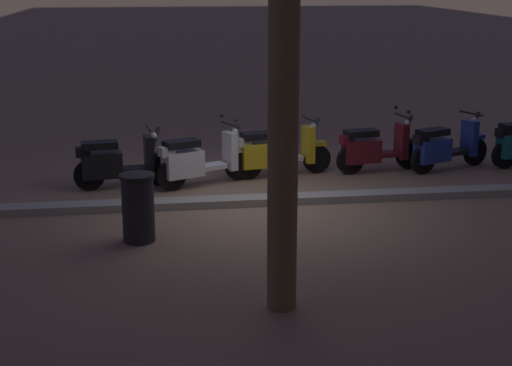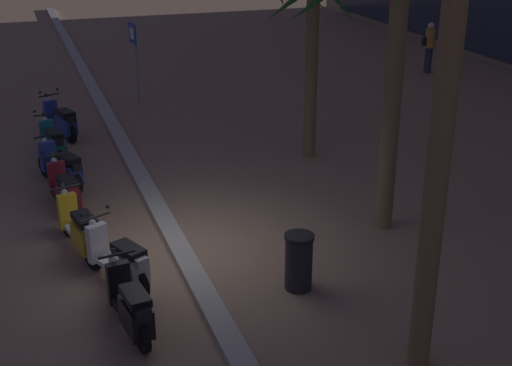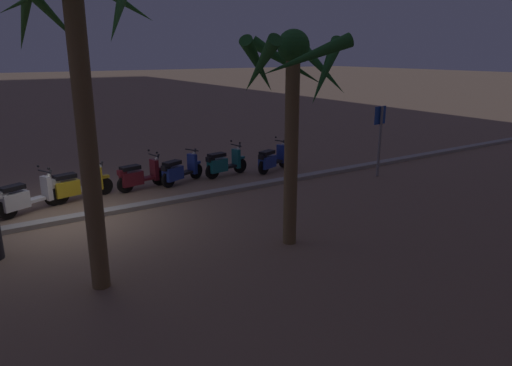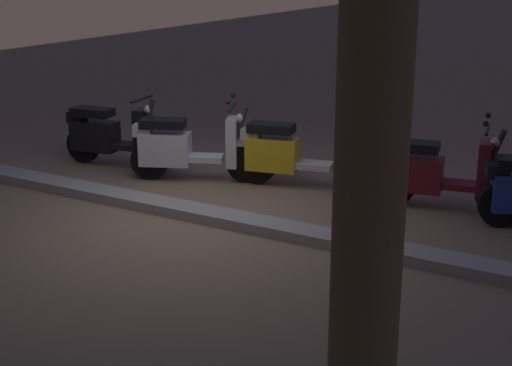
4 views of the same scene
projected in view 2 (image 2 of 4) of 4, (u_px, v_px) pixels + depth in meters
ground_plane at (185, 250)px, 12.60m from camera, size 200.00×200.00×0.00m
curb_strip at (180, 248)px, 12.55m from camera, size 60.00×0.36×0.12m
scooter_blue_mid_front at (61, 122)px, 18.24m from camera, size 1.72×0.84×1.17m
scooter_teal_far_back at (53, 144)px, 16.56m from camera, size 1.74×0.62×1.17m
scooter_blue_lead_nearest at (62, 168)px, 15.14m from camera, size 1.74×0.90×1.04m
scooter_maroon_mid_rear at (65, 191)px, 13.97m from camera, size 1.72×0.64×1.17m
scooter_yellow_mid_centre at (80, 229)px, 12.36m from camera, size 1.85×0.70×1.04m
scooter_white_gap_after_mid at (119, 261)px, 11.27m from camera, size 1.72×0.92×1.17m
scooter_black_last_in_row at (131, 306)px, 10.05m from camera, size 1.72×0.59×1.04m
crossing_sign at (135, 53)px, 20.97m from camera, size 0.60×0.16×2.40m
palm_tree_by_mall_entrance at (313, 9)px, 15.85m from camera, size 2.38×2.46×4.59m
pedestrian_strolling_near_curb at (429, 46)px, 24.78m from camera, size 0.34×0.46×1.77m
litter_bin at (299, 261)px, 11.21m from camera, size 0.48×0.48×0.95m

